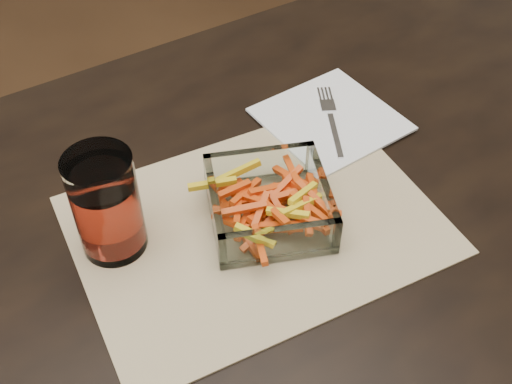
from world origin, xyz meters
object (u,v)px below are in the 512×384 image
(fork, at_px, (331,118))
(dining_table, at_px, (221,292))
(tumbler, at_px, (107,207))
(glass_bowl, at_px, (269,205))

(fork, bearing_deg, dining_table, -127.25)
(tumbler, xyz_separation_m, fork, (0.37, 0.05, -0.06))
(glass_bowl, distance_m, tumbler, 0.20)
(tumbler, bearing_deg, fork, 7.53)
(dining_table, distance_m, tumbler, 0.20)
(dining_table, height_order, fork, fork)
(dining_table, relative_size, fork, 10.53)
(tumbler, distance_m, fork, 0.38)
(glass_bowl, distance_m, fork, 0.22)
(fork, bearing_deg, tumbler, -144.99)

